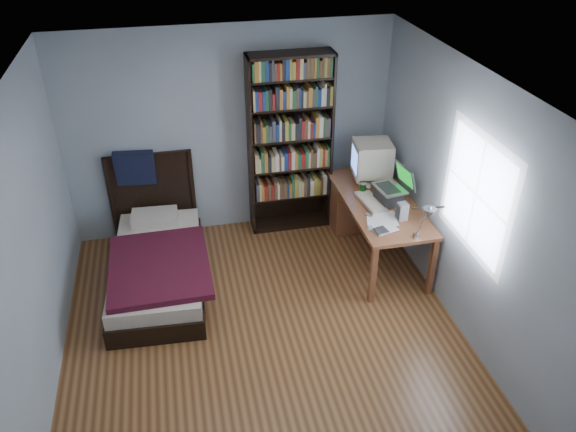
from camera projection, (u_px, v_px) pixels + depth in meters
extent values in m
plane|color=#59331A|center=(265.00, 337.00, 5.46)|extent=(4.20, 4.20, 0.00)
plane|color=white|center=(258.00, 88.00, 4.14)|extent=(4.20, 4.20, 0.00)
cube|color=gray|center=(230.00, 133.00, 6.54)|extent=(3.80, 0.04, 2.50)
cube|color=gray|center=(27.00, 258.00, 4.45)|extent=(0.04, 4.20, 2.50)
cube|color=gray|center=(466.00, 205.00, 5.15)|extent=(0.04, 4.20, 2.50)
cube|color=white|center=(477.00, 194.00, 4.92)|extent=(0.01, 1.14, 1.14)
cube|color=white|center=(476.00, 194.00, 4.91)|extent=(0.01, 1.00, 1.00)
cube|color=brown|center=(379.00, 202.00, 6.25)|extent=(0.75, 1.68, 0.04)
cube|color=brown|center=(373.00, 275.00, 5.73)|extent=(0.06, 0.06, 0.69)
cube|color=brown|center=(432.00, 266.00, 5.85)|extent=(0.06, 0.06, 0.69)
cube|color=brown|center=(330.00, 199.00, 7.04)|extent=(0.06, 0.06, 0.69)
cube|color=brown|center=(379.00, 193.00, 7.16)|extent=(0.06, 0.06, 0.69)
cube|color=brown|center=(359.00, 203.00, 6.96)|extent=(0.69, 0.40, 0.68)
cube|color=beige|center=(368.00, 179.00, 6.64)|extent=(0.29, 0.26, 0.03)
cylinder|color=beige|center=(369.00, 176.00, 6.62)|extent=(0.10, 0.10, 0.06)
cube|color=beige|center=(373.00, 158.00, 6.50)|extent=(0.46, 0.44, 0.39)
cube|color=beige|center=(356.00, 160.00, 6.46)|extent=(0.08, 0.41, 0.41)
cube|color=blue|center=(354.00, 160.00, 6.46)|extent=(0.05, 0.31, 0.27)
cube|color=#2D2D30|center=(389.00, 196.00, 6.18)|extent=(0.28, 0.31, 0.16)
cube|color=#ACACB1|center=(390.00, 188.00, 6.13)|extent=(0.32, 0.39, 0.02)
cube|color=#2D2D30|center=(388.00, 188.00, 6.12)|extent=(0.21, 0.30, 0.00)
cube|color=#ACACB1|center=(406.00, 176.00, 6.09)|extent=(0.13, 0.36, 0.25)
cube|color=#0CBF26|center=(405.00, 176.00, 6.09)|extent=(0.10, 0.30, 0.20)
cube|color=#99999E|center=(417.00, 236.00, 5.62)|extent=(0.06, 0.05, 0.04)
cylinder|color=#99999E|center=(422.00, 221.00, 5.45)|extent=(0.02, 0.14, 0.40)
cylinder|color=#99999E|center=(429.00, 208.00, 5.10)|extent=(0.17, 0.33, 0.20)
cone|color=#99999E|center=(429.00, 214.00, 4.94)|extent=(0.12, 0.12, 0.10)
cube|color=beige|center=(371.00, 202.00, 6.18)|extent=(0.24, 0.50, 0.05)
cube|color=gray|center=(402.00, 211.00, 5.86)|extent=(0.11, 0.11, 0.19)
cylinder|color=#083E0C|center=(363.00, 188.00, 6.36)|extent=(0.06, 0.06, 0.12)
ellipsoid|color=silver|center=(368.00, 186.00, 6.49)|extent=(0.07, 0.12, 0.04)
cube|color=#ACACB1|center=(369.00, 215.00, 5.96)|extent=(0.08, 0.10, 0.02)
cube|color=gray|center=(371.00, 228.00, 5.75)|extent=(0.05, 0.09, 0.02)
cube|color=gray|center=(381.00, 231.00, 5.70)|extent=(0.15, 0.15, 0.03)
cube|color=black|center=(250.00, 149.00, 6.53)|extent=(0.03, 0.30, 2.19)
cube|color=black|center=(329.00, 142.00, 6.70)|extent=(0.03, 0.30, 2.19)
cube|color=black|center=(290.00, 54.00, 6.04)|extent=(0.98, 0.30, 0.03)
cube|color=black|center=(290.00, 221.00, 7.18)|extent=(0.98, 0.30, 0.06)
cube|color=black|center=(288.00, 141.00, 6.73)|extent=(0.98, 0.02, 2.19)
cube|color=olive|center=(291.00, 144.00, 6.58)|extent=(0.90, 0.22, 1.99)
cube|color=black|center=(159.00, 276.00, 6.10)|extent=(1.06, 1.94, 0.22)
cube|color=beige|center=(157.00, 262.00, 5.99)|extent=(1.02, 1.88, 0.16)
cube|color=maroon|center=(159.00, 266.00, 5.75)|extent=(1.01, 1.24, 0.07)
cube|color=beige|center=(155.00, 218.00, 6.50)|extent=(0.54, 0.36, 0.12)
cube|color=black|center=(153.00, 196.00, 6.70)|extent=(1.00, 0.05, 1.10)
cylinder|color=black|center=(112.00, 201.00, 6.60)|extent=(0.06, 0.06, 1.10)
cylinder|color=black|center=(193.00, 192.00, 6.77)|extent=(0.06, 0.06, 1.10)
cube|color=black|center=(135.00, 168.00, 6.43)|extent=(0.46, 0.20, 0.43)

